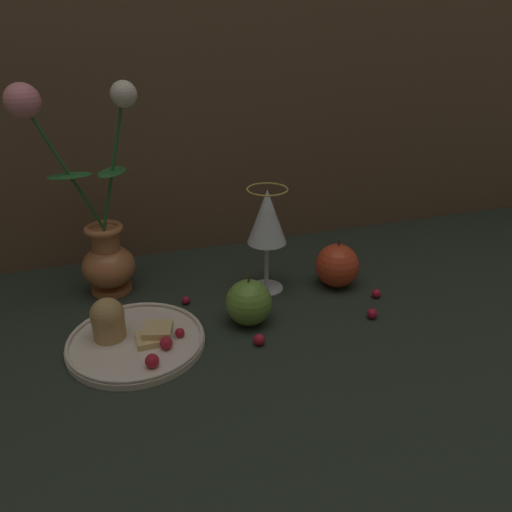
{
  "coord_description": "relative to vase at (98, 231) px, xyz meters",
  "views": [
    {
      "loc": [
        -0.18,
        -0.71,
        0.45
      ],
      "look_at": [
        0.04,
        -0.02,
        0.1
      ],
      "focal_mm": 35.0,
      "sensor_mm": 36.0,
      "label": 1
    }
  ],
  "objects": [
    {
      "name": "berry_front_center",
      "position": [
        0.41,
        -0.23,
        -0.11
      ],
      "size": [
        0.02,
        0.02,
        0.02
      ],
      "primitive_type": "sphere",
      "color": "#AD192D",
      "rests_on": "ground_plane"
    },
    {
      "name": "apple_near_glass",
      "position": [
        0.4,
        -0.11,
        -0.08
      ],
      "size": [
        0.08,
        0.08,
        0.09
      ],
      "color": "#D14223",
      "rests_on": "ground_plane"
    },
    {
      "name": "vase",
      "position": [
        0.0,
        0.0,
        0.0
      ],
      "size": [
        0.19,
        0.09,
        0.36
      ],
      "color": "#B77042",
      "rests_on": "ground_plane"
    },
    {
      "name": "berry_by_glass_stem",
      "position": [
        0.21,
        -0.24,
        -0.11
      ],
      "size": [
        0.02,
        0.02,
        0.02
      ],
      "primitive_type": "sphere",
      "color": "#AD192D",
      "rests_on": "ground_plane"
    },
    {
      "name": "ground_plane",
      "position": [
        0.19,
        -0.13,
        -0.12
      ],
      "size": [
        2.4,
        2.4,
        0.0
      ],
      "primitive_type": "plane",
      "color": "#232D23",
      "rests_on": "ground"
    },
    {
      "name": "berry_under_candlestick",
      "position": [
        0.45,
        -0.17,
        -0.11
      ],
      "size": [
        0.02,
        0.02,
        0.02
      ],
      "primitive_type": "sphere",
      "color": "#AD192D",
      "rests_on": "ground_plane"
    },
    {
      "name": "apple_beside_vase",
      "position": [
        0.21,
        -0.18,
        -0.08
      ],
      "size": [
        0.07,
        0.07,
        0.09
      ],
      "color": "#669938",
      "rests_on": "ground_plane"
    },
    {
      "name": "wine_glass",
      "position": [
        0.28,
        -0.08,
        0.02
      ],
      "size": [
        0.07,
        0.07,
        0.19
      ],
      "color": "silver",
      "rests_on": "ground_plane"
    },
    {
      "name": "plate_with_pastries",
      "position": [
        0.03,
        -0.18,
        -0.1
      ],
      "size": [
        0.21,
        0.21,
        0.08
      ],
      "color": "silver",
      "rests_on": "ground_plane"
    },
    {
      "name": "berry_near_plate",
      "position": [
        0.13,
        -0.09,
        -0.11
      ],
      "size": [
        0.01,
        0.01,
        0.01
      ],
      "primitive_type": "sphere",
      "color": "#AD192D",
      "rests_on": "ground_plane"
    }
  ]
}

